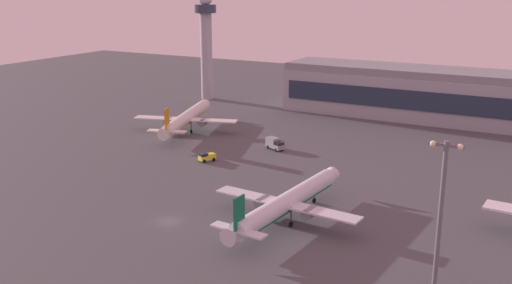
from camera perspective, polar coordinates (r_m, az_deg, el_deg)
name	(u,v)px	position (r m, az deg, el deg)	size (l,w,h in m)	color
ground_plane	(169,221)	(111.83, -8.54, -7.66)	(416.00, 416.00, 0.00)	#4C4C51
terminal_building	(473,98)	(196.43, 20.47, 4.05)	(122.75, 22.40, 16.40)	#9EA3AD
control_tower	(206,37)	(222.33, -4.90, 10.17)	(8.00, 8.00, 40.62)	#A8A8B2
airplane_near_gate	(287,203)	(109.43, 3.01, -5.93)	(29.90, 38.38, 9.84)	silver
airplane_taxiway_distant	(186,119)	(175.79, -6.86, 2.29)	(31.16, 39.64, 10.40)	silver
catering_truck	(275,144)	(156.29, 1.84, -0.15)	(6.11, 4.58, 3.05)	gray
cargo_loader	(207,157)	(146.38, -4.84, -1.45)	(3.71, 4.57, 2.25)	yellow
apron_light_central	(441,207)	(85.62, 17.63, -6.11)	(4.80, 0.90, 22.73)	slate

